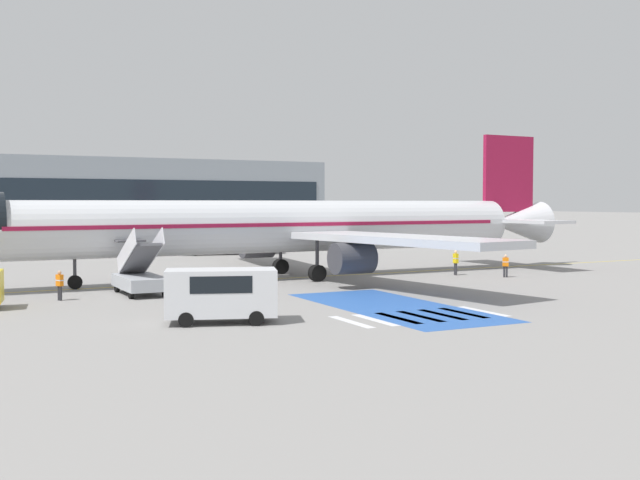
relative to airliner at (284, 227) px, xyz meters
name	(u,v)px	position (x,y,z in m)	size (l,w,h in m)	color
ground_plane	(279,278)	(-0.33, 0.07, -3.55)	(600.00, 600.00, 0.00)	gray
apron_leadline_yellow	(275,279)	(-0.70, -0.02, -3.55)	(0.20, 81.61, 0.01)	gold
apron_stand_patch_blue	(394,307)	(-0.70, -15.28, -3.55)	(5.56, 13.67, 0.01)	#2856A8
apron_walkway_bar_0	(351,322)	(-4.90, -18.52, -3.55)	(0.44, 3.60, 0.01)	silver
apron_walkway_bar_1	(375,320)	(-3.70, -18.52, -3.55)	(0.44, 3.60, 0.01)	silver
apron_walkway_bar_2	(398,318)	(-2.50, -18.52, -3.55)	(0.44, 3.60, 0.01)	silver
apron_walkway_bar_3	(420,316)	(-1.30, -18.52, -3.55)	(0.44, 3.60, 0.01)	silver
apron_walkway_bar_4	(442,315)	(-0.10, -18.52, -3.55)	(0.44, 3.60, 0.01)	silver
apron_walkway_bar_5	(463,313)	(1.10, -18.52, -3.55)	(0.44, 3.60, 0.01)	silver
apron_walkway_bar_6	(483,311)	(2.30, -18.52, -3.55)	(0.44, 3.60, 0.01)	silver
airliner	(284,227)	(0.00, 0.00, 0.00)	(46.90, 36.12, 10.55)	silver
boarding_stairs_forward	(140,277)	(-10.91, -4.62, -2.58)	(2.33, 5.28, 3.84)	#ADB2BA
fuel_tanker	(231,236)	(4.70, 24.20, -1.67)	(10.23, 3.89, 3.69)	#38383D
service_van_0	(221,291)	(-10.06, -16.29, -2.17)	(5.13, 3.45, 2.33)	silver
ground_crew_0	(506,264)	(14.08, -6.17, -2.64)	(0.48, 0.45, 1.59)	#2D2D33
ground_crew_1	(60,283)	(-15.35, -5.43, -2.64)	(0.39, 0.49, 1.60)	#2D2D33
ground_crew_2	(456,261)	(11.88, -3.40, -2.52)	(0.26, 0.45, 1.78)	#2D2D33
terminal_building	(77,198)	(-3.37, 70.01, 2.37)	(77.11, 12.10, 11.85)	#89939E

